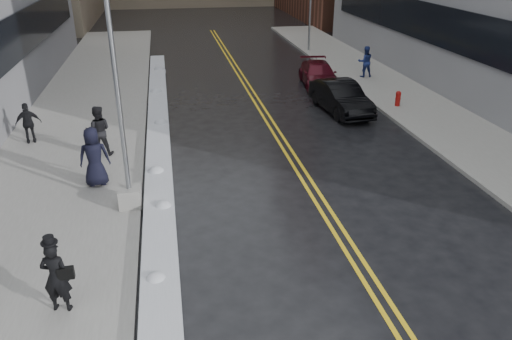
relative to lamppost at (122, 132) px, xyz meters
name	(u,v)px	position (x,y,z in m)	size (l,w,h in m)	color
ground	(249,234)	(3.30, -2.00, -2.53)	(160.00, 160.00, 0.00)	black
sidewalk_west	(82,125)	(-2.45, 8.00, -2.46)	(5.50, 50.00, 0.15)	gray
sidewalk_east	(416,106)	(13.30, 8.00, -2.46)	(4.00, 50.00, 0.15)	gray
lane_line_left	(263,116)	(5.65, 8.00, -2.53)	(0.12, 50.00, 0.01)	gold
lane_line_right	(269,116)	(5.95, 8.00, -2.53)	(0.12, 50.00, 0.01)	gold
snow_ridge	(158,134)	(0.85, 6.00, -2.36)	(0.90, 30.00, 0.34)	silver
lamppost	(122,132)	(0.00, 0.00, 0.00)	(0.65, 0.65, 7.62)	gray
fire_hydrant	(398,98)	(12.30, 8.00, -1.98)	(0.26, 0.26, 0.73)	maroon
traffic_signal	(310,4)	(11.80, 22.00, 0.87)	(0.16, 0.20, 6.00)	gray
pedestrian_fedora	(56,277)	(-1.26, -4.49, -1.54)	(0.61, 0.40, 1.69)	black
pedestrian_b	(99,131)	(-1.26, 4.29, -1.44)	(0.91, 0.71, 1.88)	black
pedestrian_c	(94,157)	(-1.13, 1.69, -1.40)	(0.96, 0.63, 1.97)	black
pedestrian_d	(29,123)	(-4.10, 6.05, -1.57)	(0.95, 0.39, 1.62)	black
pedestrian_east	(365,62)	(12.84, 13.70, -1.50)	(0.86, 0.67, 1.77)	navy
car_black	(341,97)	(9.38, 7.98, -1.80)	(1.55, 4.43, 1.46)	black
car_maroon	(319,75)	(9.74, 12.72, -1.89)	(1.81, 4.45, 1.29)	#460B16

